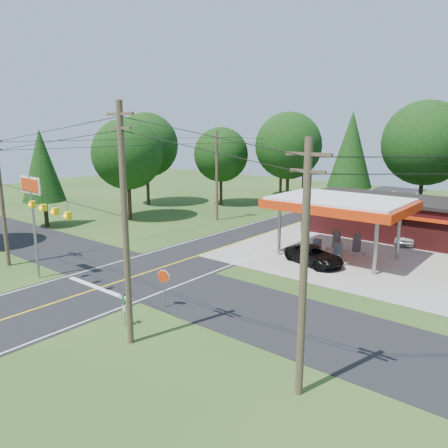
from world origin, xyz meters
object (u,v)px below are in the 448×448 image
Objects in this scene: gas_canopy at (340,205)px; big_stop_sign at (32,202)px; suv_car at (314,256)px; sedan_car at (406,235)px; octagonal_stop_sign at (164,280)px.

gas_canopy is 22.84m from big_stop_sign.
big_stop_sign is at bearing -127.86° from gas_canopy.
gas_canopy is 1.47× the size of big_stop_sign.
suv_car is 11.54m from sedan_car.
sedan_car is 24.86m from octagonal_stop_sign.
big_stop_sign is 11.43m from octagonal_stop_sign.
sedan_car reaches higher than suv_car.
suv_car is 2.14× the size of octagonal_stop_sign.
sedan_car is 1.84× the size of octagonal_stop_sign.
suv_car is 0.69× the size of big_stop_sign.
sedan_car is at bearing 69.44° from gas_canopy.
gas_canopy reaches higher than suv_car.
suv_car is at bearing -120.49° from sedan_car.
octagonal_stop_sign reaches higher than sedan_car.
sedan_car is 0.59× the size of big_stop_sign.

